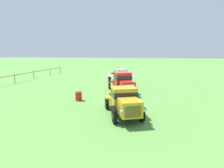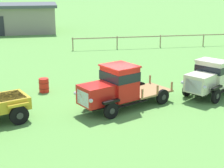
# 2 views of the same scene
# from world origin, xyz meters

# --- Properties ---
(ground_plane) EXTENTS (240.00, 240.00, 0.00)m
(ground_plane) POSITION_xyz_m (0.00, 0.00, 0.00)
(ground_plane) COLOR #5B9342
(paddock_fence) EXTENTS (18.04, 0.54, 1.26)m
(paddock_fence) POSITION_xyz_m (8.15, 16.62, 0.95)
(paddock_fence) COLOR #997F60
(paddock_fence) RESTS_ON ground
(vintage_truck_second_in_line) EXTENTS (5.62, 3.89, 2.33)m
(vintage_truck_second_in_line) POSITION_xyz_m (0.17, 0.08, 1.23)
(vintage_truck_second_in_line) COLOR black
(vintage_truck_second_in_line) RESTS_ON ground
(vintage_truck_midrow_center) EXTENTS (4.84, 4.10, 2.11)m
(vintage_truck_midrow_center) POSITION_xyz_m (6.28, 1.43, 1.09)
(vintage_truck_midrow_center) COLOR black
(vintage_truck_midrow_center) RESTS_ON ground
(oil_drum_beside_row) EXTENTS (0.62, 0.62, 0.85)m
(oil_drum_beside_row) POSITION_xyz_m (-3.56, 3.73, 0.42)
(oil_drum_beside_row) COLOR red
(oil_drum_beside_row) RESTS_ON ground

